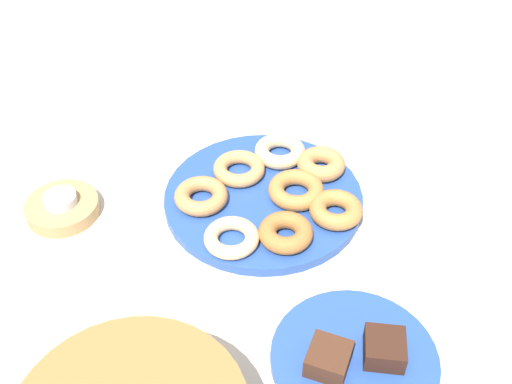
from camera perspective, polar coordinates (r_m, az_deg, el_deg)
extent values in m
plane|color=beige|center=(1.06, 0.66, -0.89)|extent=(2.40, 2.40, 0.00)
cylinder|color=#284C9E|center=(1.05, 0.67, -0.56)|extent=(0.33, 0.33, 0.02)
torus|color=#C6844C|center=(1.03, -4.99, -0.36)|extent=(0.09, 0.09, 0.03)
torus|color=#BC7A3D|center=(1.01, 7.30, -1.50)|extent=(0.11, 0.11, 0.03)
torus|color=#AD6B33|center=(0.97, 2.70, -3.69)|extent=(0.09, 0.09, 0.03)
torus|color=#BC7A3D|center=(1.04, 3.65, 0.19)|extent=(0.13, 0.13, 0.03)
torus|color=tan|center=(1.08, -1.55, 2.13)|extent=(0.10, 0.10, 0.02)
torus|color=#EABC84|center=(1.12, 2.18, 3.72)|extent=(0.11, 0.11, 0.03)
torus|color=#C6844C|center=(1.09, 5.92, 2.53)|extent=(0.10, 0.10, 0.03)
torus|color=#EABC84|center=(0.96, -2.22, -4.16)|extent=(0.11, 0.11, 0.02)
cylinder|color=#284C9E|center=(0.86, 8.88, -14.72)|extent=(0.22, 0.22, 0.01)
cube|color=#381E14|center=(0.85, 11.56, -13.70)|extent=(0.07, 0.07, 0.03)
cube|color=#472819|center=(0.83, 6.59, -14.76)|extent=(0.06, 0.06, 0.03)
cylinder|color=tan|center=(1.08, -17.11, -1.39)|extent=(0.12, 0.12, 0.02)
cylinder|color=silver|center=(1.07, -17.32, -0.63)|extent=(0.05, 0.05, 0.01)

